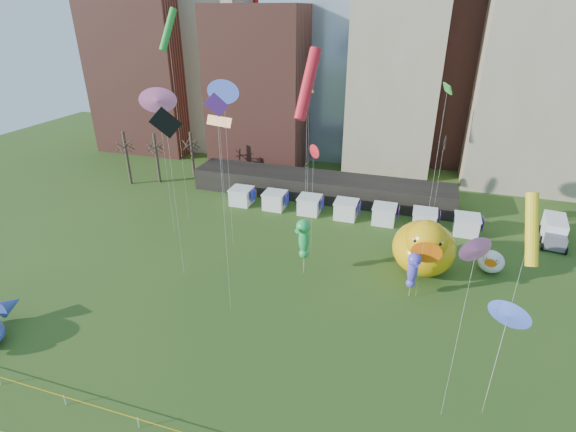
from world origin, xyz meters
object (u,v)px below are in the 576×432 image
(seahorse_green, at_px, (304,236))
(box_truck, at_px, (554,230))
(seahorse_purple, at_px, (413,268))
(big_duck, at_px, (424,246))
(small_duck, at_px, (491,261))

(seahorse_green, bearing_deg, box_truck, 50.06)
(seahorse_green, height_order, seahorse_purple, seahorse_green)
(box_truck, bearing_deg, big_duck, -133.19)
(big_duck, distance_m, small_duck, 7.55)
(big_duck, xyz_separation_m, seahorse_purple, (-0.89, -4.81, 0.15))
(small_duck, bearing_deg, seahorse_purple, -126.12)
(big_duck, relative_size, seahorse_green, 1.42)
(small_duck, bearing_deg, box_truck, 62.47)
(seahorse_green, bearing_deg, small_duck, 37.64)
(big_duck, xyz_separation_m, seahorse_green, (-11.79, -3.96, 1.32))
(small_duck, distance_m, seahorse_purple, 10.80)
(seahorse_green, bearing_deg, seahorse_purple, 14.56)
(seahorse_green, relative_size, seahorse_purple, 1.30)
(small_duck, bearing_deg, seahorse_green, -149.93)
(box_truck, bearing_deg, seahorse_green, -141.31)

